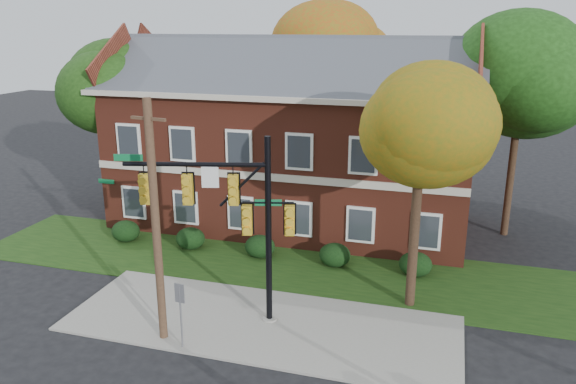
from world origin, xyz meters
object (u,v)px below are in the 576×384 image
(tree_right_rear, at_px, (531,73))
(utility_pole, at_px, (156,224))
(hedge_far_right, at_px, (415,264))
(hedge_far_left, at_px, (126,231))
(tree_far_rear, at_px, (347,48))
(tree_left_rear, at_px, (114,94))
(hedge_right, at_px, (335,255))
(sign_post, at_px, (180,305))
(tree_near_right, at_px, (428,134))
(apartment_building, at_px, (292,130))
(hedge_left, at_px, (190,238))
(traffic_signal, at_px, (233,211))
(hedge_center, at_px, (260,246))

(tree_right_rear, relative_size, utility_pole, 1.29)
(hedge_far_right, distance_m, tree_right_rear, 10.66)
(hedge_far_left, height_order, tree_right_rear, tree_right_rear)
(tree_far_rear, bearing_deg, tree_left_rear, -141.03)
(hedge_right, xyz_separation_m, tree_left_rear, (-13.23, 4.14, 6.16))
(hedge_far_right, distance_m, sign_post, 10.59)
(tree_right_rear, relative_size, tree_far_rear, 0.92)
(hedge_far_left, bearing_deg, tree_near_right, -11.27)
(hedge_far_left, xyz_separation_m, hedge_right, (10.50, 0.00, 0.00))
(apartment_building, bearing_deg, hedge_far_right, -36.89)
(tree_near_right, bearing_deg, hedge_left, 165.19)
(traffic_signal, bearing_deg, tree_far_rear, 74.70)
(hedge_left, height_order, hedge_right, same)
(utility_pole, height_order, sign_post, utility_pole)
(hedge_left, height_order, tree_far_rear, tree_far_rear)
(hedge_center, relative_size, traffic_signal, 0.21)
(tree_near_right, xyz_separation_m, tree_far_rear, (-5.88, 15.93, 2.17))
(hedge_right, bearing_deg, tree_near_right, -37.28)
(hedge_center, relative_size, hedge_right, 1.00)
(hedge_far_left, height_order, tree_near_right, tree_near_right)
(hedge_far_left, bearing_deg, hedge_left, 0.00)
(hedge_far_right, bearing_deg, hedge_far_left, 180.00)
(utility_pole, distance_m, sign_post, 2.74)
(apartment_building, xyz_separation_m, traffic_signal, (1.06, -10.98, -0.76))
(hedge_left, relative_size, hedge_right, 1.00)
(tree_left_rear, bearing_deg, hedge_far_right, -13.89)
(traffic_signal, bearing_deg, hedge_right, 52.47)
(tree_left_rear, distance_m, utility_pole, 14.88)
(tree_right_rear, bearing_deg, hedge_center, -151.63)
(tree_near_right, bearing_deg, hedge_far_right, 94.52)
(utility_pole, bearing_deg, tree_far_rear, 92.57)
(hedge_far_right, relative_size, tree_far_rear, 0.12)
(tree_left_rear, height_order, traffic_signal, tree_left_rear)
(tree_right_rear, distance_m, utility_pole, 18.71)
(tree_far_rear, height_order, traffic_signal, tree_far_rear)
(hedge_far_right, bearing_deg, tree_far_rear, 113.37)
(hedge_center, distance_m, tree_far_rear, 15.57)
(hedge_far_left, xyz_separation_m, hedge_center, (7.00, 0.00, 0.00))
(hedge_far_left, xyz_separation_m, tree_far_rear, (8.34, 13.09, 8.32))
(hedge_left, height_order, tree_near_right, tree_near_right)
(tree_left_rear, xyz_separation_m, traffic_signal, (10.79, -9.86, -2.46))
(tree_far_rear, bearing_deg, hedge_far_left, -122.50)
(hedge_far_left, height_order, sign_post, sign_post)
(tree_near_right, height_order, tree_left_rear, tree_left_rear)
(hedge_right, height_order, tree_left_rear, tree_left_rear)
(tree_near_right, relative_size, utility_pole, 1.05)
(hedge_far_left, relative_size, tree_right_rear, 0.13)
(hedge_right, distance_m, tree_near_right, 7.72)
(hedge_center, relative_size, tree_far_rear, 0.12)
(tree_far_rear, bearing_deg, traffic_signal, -90.85)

